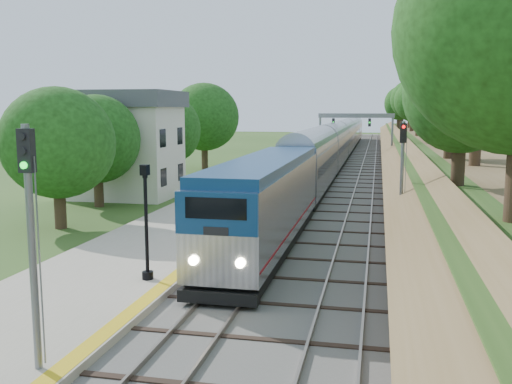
% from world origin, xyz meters
% --- Properties ---
extents(trackbed, '(9.50, 170.00, 0.28)m').
position_xyz_m(trackbed, '(2.00, 60.00, 0.07)').
color(trackbed, '#4C4944').
rests_on(trackbed, ground).
extents(platform, '(6.40, 68.00, 0.38)m').
position_xyz_m(platform, '(-5.20, 16.00, 0.19)').
color(platform, '#A09781').
rests_on(platform, ground).
extents(yellow_stripe, '(0.55, 68.00, 0.01)m').
position_xyz_m(yellow_stripe, '(-2.35, 16.00, 0.39)').
color(yellow_stripe, gold).
rests_on(yellow_stripe, platform).
extents(embankment, '(10.64, 170.00, 11.70)m').
position_xyz_m(embankment, '(10.35, 60.00, 1.95)').
color(embankment, brown).
rests_on(embankment, ground).
extents(station_building, '(8.60, 6.60, 8.00)m').
position_xyz_m(station_building, '(-14.00, 30.00, 4.09)').
color(station_building, beige).
rests_on(station_building, ground).
extents(signal_gantry, '(8.40, 0.38, 6.20)m').
position_xyz_m(signal_gantry, '(2.47, 54.99, 4.82)').
color(signal_gantry, slate).
rests_on(signal_gantry, ground).
extents(trees_behind_platform, '(7.82, 53.32, 7.21)m').
position_xyz_m(trees_behind_platform, '(-11.17, 20.67, 4.53)').
color(trees_behind_platform, '#332316').
rests_on(trees_behind_platform, ground).
extents(train, '(2.80, 112.58, 4.12)m').
position_xyz_m(train, '(0.00, 62.46, 2.13)').
color(train, black).
rests_on(train, trackbed).
extents(lamppost_far, '(0.42, 0.42, 4.26)m').
position_xyz_m(lamppost_far, '(-3.20, 9.04, 2.28)').
color(lamppost_far, black).
rests_on(lamppost_far, platform).
extents(signal_platform, '(0.35, 0.27, 5.91)m').
position_xyz_m(signal_platform, '(-2.90, 1.58, 4.01)').
color(signal_platform, slate).
rests_on(signal_platform, platform).
extents(signal_farside, '(0.33, 0.26, 5.93)m').
position_xyz_m(signal_farside, '(6.20, 18.65, 3.75)').
color(signal_farside, slate).
rests_on(signal_farside, ground).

